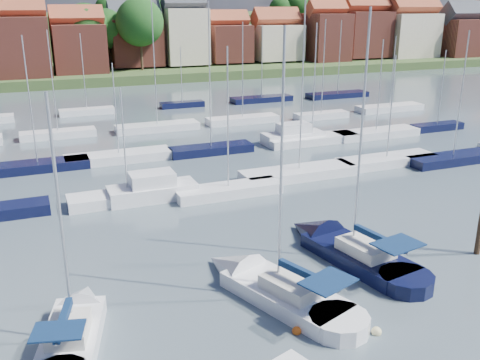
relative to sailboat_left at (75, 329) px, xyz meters
name	(u,v)px	position (x,y,z in m)	size (l,w,h in m)	color
ground	(159,138)	(12.94, 36.84, -0.37)	(260.00, 260.00, 0.00)	#415059
sailboat_left	(75,329)	(0.00, 0.00, 0.00)	(4.67, 9.51, 12.61)	silver
sailboat_centre	(267,286)	(10.09, 0.24, -0.01)	(6.64, 11.56, 15.27)	silver
sailboat_navy	(342,248)	(16.45, 2.78, -0.01)	(5.11, 11.98, 16.09)	black
timber_piling	(479,234)	(24.30, -0.38, 0.96)	(0.40, 0.40, 6.68)	#4C331E
buoy_c	(297,333)	(9.81, -3.73, -0.37)	(0.45, 0.45, 0.45)	#D85914
buoy_d	(376,334)	(13.32, -5.20, -0.37)	(0.49, 0.49, 0.49)	beige
buoy_e	(347,256)	(16.53, 2.38, -0.37)	(0.47, 0.47, 0.47)	#D85914
marina_field	(186,142)	(14.85, 31.99, 0.06)	(79.62, 41.41, 15.93)	silver
far_shore_town	(84,43)	(15.17, 129.51, 4.24)	(212.46, 90.00, 22.27)	#394D26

